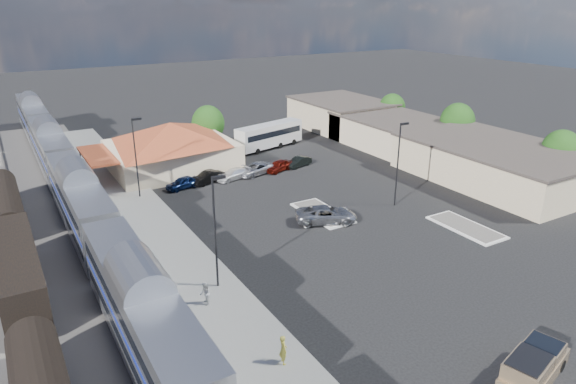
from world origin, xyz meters
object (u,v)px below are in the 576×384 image
station_depot (171,146)px  suv (326,215)px  coach_bus (269,134)px  pickup_truck (535,365)px

station_depot → suv: 25.31m
station_depot → suv: (7.67, -24.01, -2.30)m
station_depot → coach_bus: 15.97m
pickup_truck → coach_bus: size_ratio=0.53×
pickup_truck → coach_bus: bearing=-26.7°
station_depot → pickup_truck: 48.95m
suv → coach_bus: bearing=8.3°
pickup_truck → station_depot: bearing=-9.0°
station_depot → suv: bearing=-72.3°
station_depot → pickup_truck: station_depot is taller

